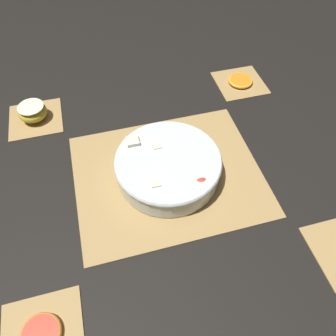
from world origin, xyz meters
The scene contains 9 objects.
ground_plane centered at (0.00, 0.00, 0.00)m, with size 6.00×6.00×0.00m, color black.
bamboo_mat_center centered at (0.00, 0.00, 0.00)m, with size 0.47×0.38×0.01m.
coaster_mat_near_left centered at (-0.32, -0.30, 0.00)m, with size 0.15×0.15×0.01m.
coaster_mat_far_left centered at (-0.32, 0.30, 0.00)m, with size 0.15×0.15×0.01m.
coaster_mat_far_right centered at (0.32, 0.30, 0.00)m, with size 0.15×0.15×0.01m.
fruit_salad_bowl centered at (0.00, 0.00, 0.04)m, with size 0.26×0.26×0.07m.
apple_half centered at (-0.32, 0.30, 0.03)m, with size 0.08×0.08×0.04m.
orange_slice_whole centered at (0.32, 0.30, 0.01)m, with size 0.08×0.08×0.01m.
grapefruit_slice centered at (-0.32, -0.30, 0.01)m, with size 0.08×0.08×0.01m.
Camera 1 is at (-0.13, -0.48, 0.67)m, focal length 35.00 mm.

